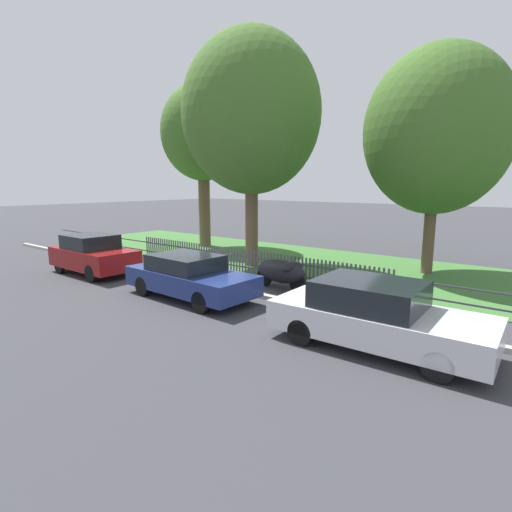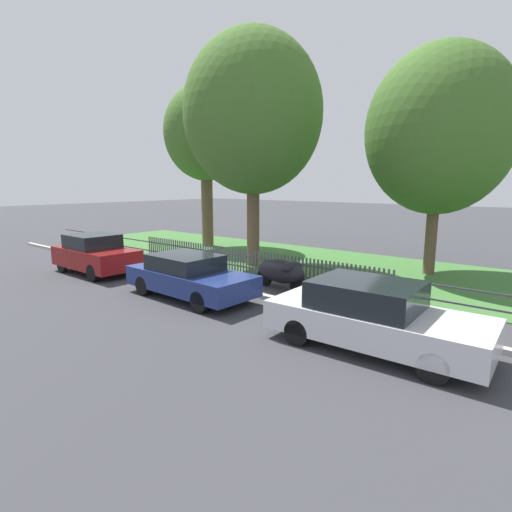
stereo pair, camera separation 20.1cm
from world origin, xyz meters
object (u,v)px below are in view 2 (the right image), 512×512
object	(u,v)px
parked_car_silver_hatchback	(95,254)
parked_car_black_saloon	(189,276)
parked_car_navy_estate	(373,316)
covered_motorcycle	(282,271)
tree_nearest_kerb	(206,134)
tree_behind_motorcycle	(253,114)
tree_mid_park	(439,131)

from	to	relation	value
parked_car_silver_hatchback	parked_car_black_saloon	size ratio (longest dim) A/B	0.87
parked_car_silver_hatchback	parked_car_navy_estate	xyz separation A→B (m)	(11.16, -0.04, -0.05)
covered_motorcycle	tree_nearest_kerb	size ratio (longest dim) A/B	0.23
tree_nearest_kerb	parked_car_black_saloon	bearing A→B (deg)	-46.82
parked_car_black_saloon	tree_nearest_kerb	world-z (taller)	tree_nearest_kerb
tree_behind_motorcycle	tree_mid_park	xyz separation A→B (m)	(6.24, 3.00, -0.86)
tree_nearest_kerb	tree_behind_motorcycle	world-z (taller)	tree_behind_motorcycle
tree_mid_park	parked_car_black_saloon	bearing A→B (deg)	-119.96
parked_car_navy_estate	tree_mid_park	world-z (taller)	tree_mid_park
parked_car_black_saloon	covered_motorcycle	size ratio (longest dim) A/B	2.14
parked_car_black_saloon	tree_mid_park	distance (m)	10.29
tree_nearest_kerb	parked_car_silver_hatchback	bearing A→B (deg)	-77.12
tree_behind_motorcycle	tree_mid_park	bearing A→B (deg)	25.68
parked_car_navy_estate	tree_behind_motorcycle	distance (m)	10.54
tree_mid_park	tree_nearest_kerb	bearing A→B (deg)	-177.78
tree_behind_motorcycle	covered_motorcycle	bearing A→B (deg)	-37.15
parked_car_navy_estate	tree_behind_motorcycle	bearing A→B (deg)	143.93
tree_nearest_kerb	parked_car_navy_estate	bearing A→B (deg)	-30.60
covered_motorcycle	tree_behind_motorcycle	world-z (taller)	tree_behind_motorcycle
parked_car_silver_hatchback	covered_motorcycle	world-z (taller)	parked_car_silver_hatchback
parked_car_black_saloon	tree_behind_motorcycle	world-z (taller)	tree_behind_motorcycle
parked_car_navy_estate	parked_car_silver_hatchback	bearing A→B (deg)	177.88
parked_car_black_saloon	parked_car_navy_estate	bearing A→B (deg)	0.56
parked_car_silver_hatchback	tree_mid_park	distance (m)	13.54
tree_mid_park	parked_car_silver_hatchback	bearing A→B (deg)	-141.01
tree_nearest_kerb	tree_behind_motorcycle	bearing A→B (deg)	-25.20
tree_nearest_kerb	tree_mid_park	xyz separation A→B (m)	(11.66, 0.45, -0.77)
covered_motorcycle	tree_mid_park	size ratio (longest dim) A/B	0.24
covered_motorcycle	tree_behind_motorcycle	distance (m)	6.88
tree_nearest_kerb	tree_mid_park	world-z (taller)	tree_nearest_kerb
parked_car_silver_hatchback	parked_car_navy_estate	world-z (taller)	parked_car_silver_hatchback
covered_motorcycle	tree_nearest_kerb	xyz separation A→B (m)	(-8.71, 5.04, 5.41)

